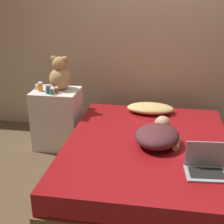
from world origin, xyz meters
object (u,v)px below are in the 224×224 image
teddy_bear (60,75)px  pillow (150,108)px  bottle_white (37,87)px  bottle_green (52,91)px  person_lying (158,135)px  bottle_orange (40,87)px  bottle_pink (49,89)px  bottle_blue (48,89)px  laptop (206,166)px  bottle_red (56,90)px  book (211,153)px

teddy_bear → pillow: bearing=5.3°
bottle_white → bottle_green: bearing=-32.7°
pillow → person_lying: (0.11, -0.78, 0.03)m
teddy_bear → bottle_green: (-0.03, -0.21, -0.13)m
teddy_bear → bottle_orange: bearing=-152.7°
bottle_green → bottle_orange: bottle_orange is taller
bottle_pink → bottle_blue: bottle_blue is taller
laptop → bottle_pink: bearing=143.5°
bottle_pink → bottle_orange: bearing=164.7°
bottle_red → bottle_white: 0.29m
bottle_white → person_lying: bearing=-23.8°
laptop → pillow: bearing=106.9°
bottle_red → bottle_blue: bearing=-162.7°
pillow → bottle_orange: 1.28m
bottle_orange → book: (1.80, -0.72, -0.30)m
bottle_blue → bottle_green: 0.06m
book → teddy_bear: bearing=152.5°
person_lying → bottle_green: bottle_green is taller
laptop → bottle_red: size_ratio=4.62×
bottle_white → bottle_red: bearing=-21.0°
person_lying → teddy_bear: bearing=157.7°
book → bottle_orange: bearing=158.1°
laptop → bottle_orange: size_ratio=3.22×
laptop → bottle_pink: (-1.60, 0.99, 0.25)m
bottle_red → book: 1.75m
pillow → bottle_blue: (-1.12, -0.29, 0.26)m
pillow → person_lying: person_lying is taller
pillow → bottle_green: (-1.06, -0.31, 0.24)m
laptop → book: size_ratio=1.84×
teddy_bear → bottle_red: teddy_bear is taller
bottle_pink → bottle_orange: size_ratio=0.84×
pillow → bottle_orange: (-1.24, -0.20, 0.26)m
bottle_blue → bottle_red: bearing=17.3°
bottle_red → laptop: bearing=-32.6°
person_lying → bottle_white: bottle_white is taller
bottle_red → bottle_orange: bearing=164.8°
bottle_white → book: 2.03m
bottle_white → bottle_pink: bearing=-23.6°
bottle_orange → bottle_blue: bearing=-35.6°
laptop → teddy_bear: size_ratio=0.87×
person_lying → book: (0.45, -0.15, -0.07)m
laptop → book: 0.31m
bottle_orange → book: 1.96m
person_lying → bottle_blue: (-1.23, 0.49, 0.23)m
teddy_bear → bottle_red: 0.21m
person_lying → bottle_blue: bearing=166.8°
book → pillow: bearing=121.3°
bottle_white → bottle_green: size_ratio=0.84×
pillow → bottle_blue: bearing=-165.7°
laptop → bottle_orange: (-1.72, 1.02, 0.26)m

